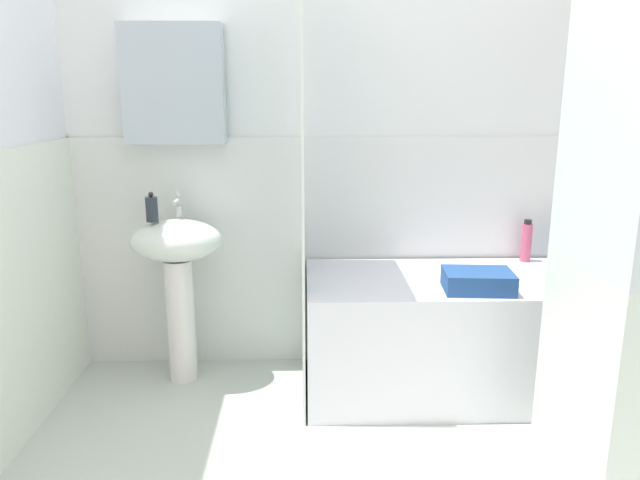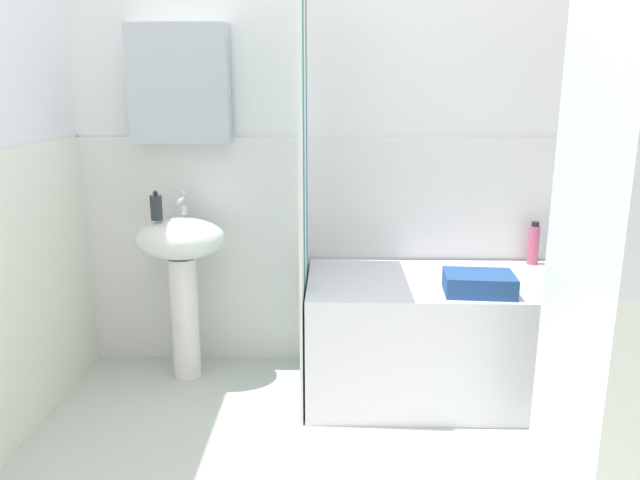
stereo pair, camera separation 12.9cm
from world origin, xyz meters
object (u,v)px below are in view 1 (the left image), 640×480
object	(u,v)px
soap_dispenser	(152,209)
conditioner_bottle	(555,242)
shampoo_bottle	(526,242)
sink	(178,264)
lotion_bottle	(571,246)
towel_folded	(478,281)
bathtub	(459,334)

from	to	relation	value
soap_dispenser	conditioner_bottle	bearing A→B (deg)	3.68
shampoo_bottle	sink	bearing A→B (deg)	-175.66
soap_dispenser	conditioner_bottle	size ratio (longest dim) A/B	0.61
soap_dispenser	conditioner_bottle	world-z (taller)	soap_dispenser
lotion_bottle	shampoo_bottle	distance (m)	0.23
soap_dispenser	towel_folded	bearing A→B (deg)	-11.52
bathtub	towel_folded	size ratio (longest dim) A/B	4.95
conditioner_bottle	shampoo_bottle	xyz separation A→B (m)	(-0.13, 0.04, -0.01)
bathtub	lotion_bottle	xyz separation A→B (m)	(0.63, 0.27, 0.36)
soap_dispenser	shampoo_bottle	bearing A→B (deg)	5.07
soap_dispenser	conditioner_bottle	distance (m)	2.00
bathtub	conditioner_bottle	bearing A→B (deg)	24.06
bathtub	shampoo_bottle	size ratio (longest dim) A/B	6.67
lotion_bottle	towel_folded	distance (m)	0.77
sink	lotion_bottle	distance (m)	1.99
sink	bathtub	world-z (taller)	sink
bathtub	conditioner_bottle	size ratio (longest dim) A/B	6.34
shampoo_bottle	towel_folded	distance (m)	0.60
conditioner_bottle	towel_folded	distance (m)	0.67
soap_dispenser	bathtub	xyz separation A→B (m)	(1.46, -0.11, -0.60)
sink	shampoo_bottle	world-z (taller)	sink
soap_dispenser	bathtub	distance (m)	1.58
soap_dispenser	bathtub	world-z (taller)	soap_dispenser
towel_folded	shampoo_bottle	bearing A→B (deg)	50.87
conditioner_bottle	sink	bearing A→B (deg)	-177.08
sink	bathtub	xyz separation A→B (m)	(1.36, -0.14, -0.32)
conditioner_bottle	shampoo_bottle	size ratio (longest dim) A/B	1.05
sink	towel_folded	world-z (taller)	sink
lotion_bottle	soap_dispenser	bearing A→B (deg)	-175.53
towel_folded	conditioner_bottle	bearing A→B (deg)	39.91
sink	soap_dispenser	bearing A→B (deg)	-162.23
sink	towel_folded	bearing A→B (deg)	-13.56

